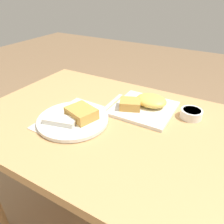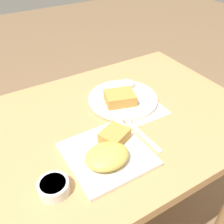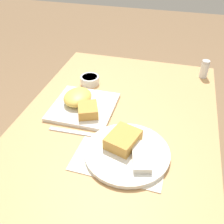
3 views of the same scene
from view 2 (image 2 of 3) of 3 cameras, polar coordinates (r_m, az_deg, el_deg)
dining_table at (r=0.98m, az=-1.72°, el=-6.19°), size 1.10×0.73×0.72m
menu_card at (r=1.04m, az=4.68°, el=2.56°), size 0.16×0.29×0.00m
plate_square_near at (r=0.79m, az=-0.85°, el=-8.77°), size 0.24×0.24×0.06m
plate_oval_far at (r=1.02m, az=2.18°, el=3.12°), size 0.27×0.27×0.05m
sauce_ramekin at (r=0.73m, az=-12.60°, el=-15.62°), size 0.08×0.08×0.04m
butter_knife at (r=0.88m, az=6.29°, el=-4.76°), size 0.02×0.20×0.00m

